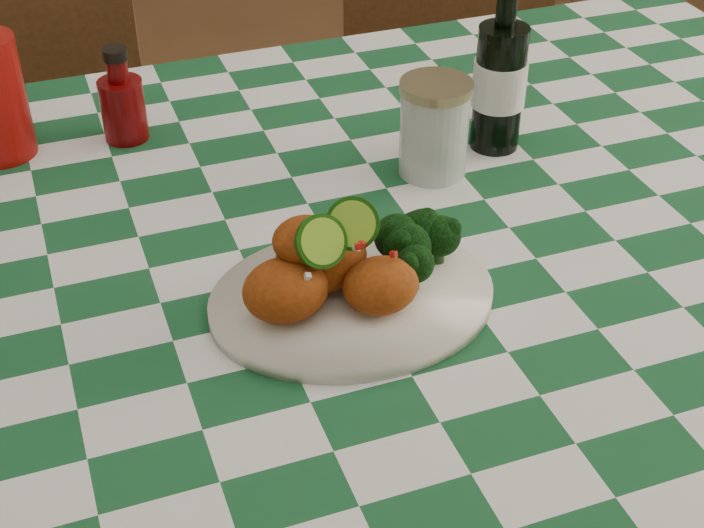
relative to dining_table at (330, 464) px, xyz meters
name	(u,v)px	position (x,y,z in m)	size (l,w,h in m)	color
dining_table	(330,464)	(0.00, 0.00, 0.00)	(1.66, 1.06, 0.79)	#17512A
plate	(352,300)	(-0.02, -0.14, 0.40)	(0.30, 0.23, 0.02)	silver
fried_chicken_pile	(339,255)	(-0.03, -0.14, 0.46)	(0.16, 0.12, 0.10)	#9F3D0F
broccoli_side	(424,247)	(0.07, -0.13, 0.44)	(0.08, 0.08, 0.06)	black
ketchup_bottle	(121,94)	(-0.18, 0.30, 0.46)	(0.06, 0.06, 0.13)	#5A0405
mason_jar	(434,128)	(0.17, 0.08, 0.45)	(0.09, 0.09, 0.12)	#B2BCBA
beer_bottle	(501,63)	(0.28, 0.12, 0.51)	(0.07, 0.07, 0.23)	black
wooden_chair_left	(47,223)	(-0.31, 0.69, 0.04)	(0.40, 0.42, 0.87)	#472814
wooden_chair_right	(442,133)	(0.48, 0.69, 0.08)	(0.43, 0.45, 0.94)	#472814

